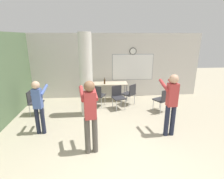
{
  "coord_description": "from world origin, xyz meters",
  "views": [
    {
      "loc": [
        -0.6,
        -2.62,
        2.65
      ],
      "look_at": [
        -0.17,
        2.46,
        1.1
      ],
      "focal_mm": 28.0,
      "sensor_mm": 36.0,
      "label": 1
    }
  ],
  "objects": [
    {
      "name": "wall_back",
      "position": [
        0.02,
        5.06,
        1.4
      ],
      "size": [
        8.0,
        0.15,
        2.8
      ],
      "color": "silver",
      "rests_on": "ground_plane"
    },
    {
      "name": "chair_by_left_wall",
      "position": [
        -2.82,
        3.26,
        0.51
      ],
      "size": [
        0.45,
        0.45,
        0.87
      ],
      "color": "#2D2D33",
      "rests_on": "ground_plane"
    },
    {
      "name": "person_watching_back",
      "position": [
        -2.23,
        1.99,
        0.9
      ],
      "size": [
        0.36,
        0.58,
        1.53
      ],
      "color": "#1E2338",
      "rests_on": "ground_plane"
    },
    {
      "name": "bottle_on_table",
      "position": [
        -0.31,
        4.41,
        0.86
      ],
      "size": [
        0.07,
        0.07,
        0.27
      ],
      "color": "#4C3319",
      "rests_on": "folding_table"
    },
    {
      "name": "folding_table",
      "position": [
        -0.16,
        4.53,
        0.7
      ],
      "size": [
        1.66,
        0.62,
        0.76
      ],
      "color": "beige",
      "rests_on": "ground_plane"
    },
    {
      "name": "chair_table_right",
      "position": [
        0.67,
        3.9,
        0.51
      ],
      "size": [
        0.62,
        0.62,
        0.87
      ],
      "color": "#2D2D33",
      "rests_on": "ground_plane"
    },
    {
      "name": "person_playing_front",
      "position": [
        -0.79,
        1.01,
        1.03
      ],
      "size": [
        0.47,
        0.68,
        1.76
      ],
      "color": "#514C47",
      "rests_on": "ground_plane"
    },
    {
      "name": "person_playing_side",
      "position": [
        1.35,
        1.59,
        1.02
      ],
      "size": [
        0.41,
        0.67,
        1.73
      ],
      "color": "#1E2338",
      "rests_on": "ground_plane"
    },
    {
      "name": "chair_table_front",
      "position": [
        0.16,
        3.58,
        0.51
      ],
      "size": [
        0.56,
        0.56,
        0.87
      ],
      "color": "#2D2D33",
      "rests_on": "ground_plane"
    },
    {
      "name": "chair_mid_room",
      "position": [
        1.71,
        3.11,
        0.51
      ],
      "size": [
        0.59,
        0.59,
        0.87
      ],
      "color": "#2D2D33",
      "rests_on": "ground_plane"
    },
    {
      "name": "chair_table_left",
      "position": [
        -0.59,
        3.81,
        0.51
      ],
      "size": [
        0.59,
        0.59,
        0.87
      ],
      "color": "#2D2D33",
      "rests_on": "ground_plane"
    },
    {
      "name": "support_pillar",
      "position": [
        -0.97,
        3.13,
        1.4
      ],
      "size": [
        0.43,
        0.43,
        2.8
      ],
      "color": "silver",
      "rests_on": "ground_plane"
    }
  ]
}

